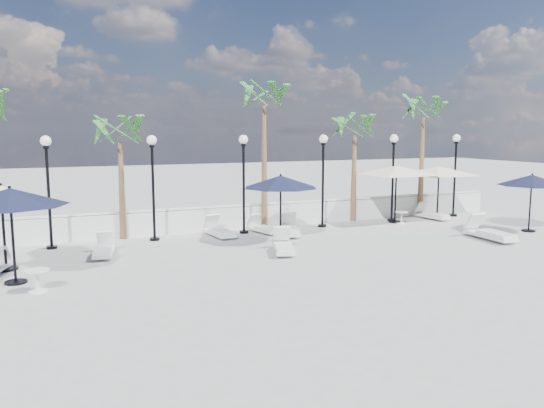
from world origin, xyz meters
name	(u,v)px	position (x,y,z in m)	size (l,w,h in m)	color
ground	(324,274)	(0.00, 0.00, 0.00)	(100.00, 100.00, 0.00)	gray
balustrade	(235,218)	(0.00, 7.50, 0.47)	(26.00, 0.30, 1.01)	silver
lamppost_1	(48,176)	(-7.00, 6.50, 2.49)	(0.36, 0.36, 3.84)	black
lamppost_2	(153,173)	(-3.50, 6.50, 2.49)	(0.36, 0.36, 3.84)	black
lamppost_3	(244,170)	(0.00, 6.50, 2.49)	(0.36, 0.36, 3.84)	black
lamppost_4	(323,167)	(3.50, 6.50, 2.49)	(0.36, 0.36, 3.84)	black
lamppost_5	(393,165)	(7.00, 6.50, 2.49)	(0.36, 0.36, 3.84)	black
lamppost_6	(455,163)	(10.50, 6.50, 2.49)	(0.36, 0.36, 3.84)	black
palm_1	(120,137)	(-4.50, 7.30, 3.75)	(2.60, 2.60, 4.70)	brown
palm_2	(264,103)	(1.20, 7.30, 5.12)	(2.60, 2.60, 6.10)	brown
palm_3	(355,132)	(5.50, 7.30, 3.95)	(2.60, 2.60, 4.90)	brown
palm_4	(424,115)	(9.20, 7.30, 4.73)	(2.60, 2.60, 5.70)	brown
lounger_2	(219,231)	(-1.13, 6.22, 0.23)	(0.81, 1.92, 0.70)	silver
lounger_3	(104,249)	(-5.48, 4.66, 0.22)	(0.88, 1.79, 0.64)	silver
lounger_4	(263,228)	(0.71, 6.22, 0.21)	(0.91, 1.73, 0.62)	silver
lounger_5	(283,246)	(0.02, 2.81, 0.23)	(1.18, 1.95, 0.70)	silver
lounger_6	(290,229)	(1.49, 5.44, 0.24)	(1.24, 2.02, 0.72)	silver
lounger_7	(490,233)	(7.87, 1.67, 0.27)	(0.80, 2.16, 0.80)	silver
lounger_8	(432,214)	(9.00, 6.22, 0.22)	(0.76, 1.80, 0.65)	silver
side_table_1	(37,279)	(-7.40, 1.33, 0.35)	(0.59, 0.59, 0.57)	silver
side_table_2	(402,216)	(7.01, 5.80, 0.32)	(0.55, 0.55, 0.53)	silver
parasol_navy_left	(10,197)	(-7.95, 2.40, 2.28)	(2.94, 2.94, 2.59)	black
parasol_navy_mid	(281,182)	(0.71, 4.58, 2.16)	(2.74, 2.74, 2.46)	black
parasol_navy_right	(532,180)	(10.58, 2.32, 2.05)	(2.60, 2.60, 2.33)	black
parasol_cream_sq_a	(397,166)	(6.96, 6.20, 2.47)	(5.44, 5.44, 2.67)	black
parasol_cream_sq_b	(439,167)	(9.29, 6.20, 2.38)	(5.14, 5.14, 2.57)	black
parasol_cream_small	(1,196)	(-8.26, 4.00, 2.16)	(2.06, 2.06, 2.53)	black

